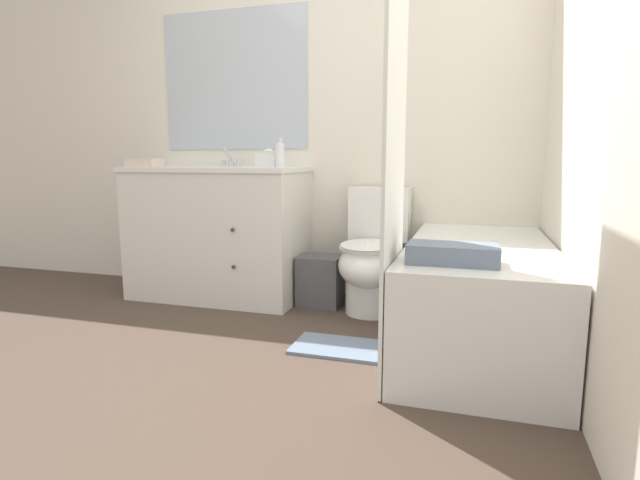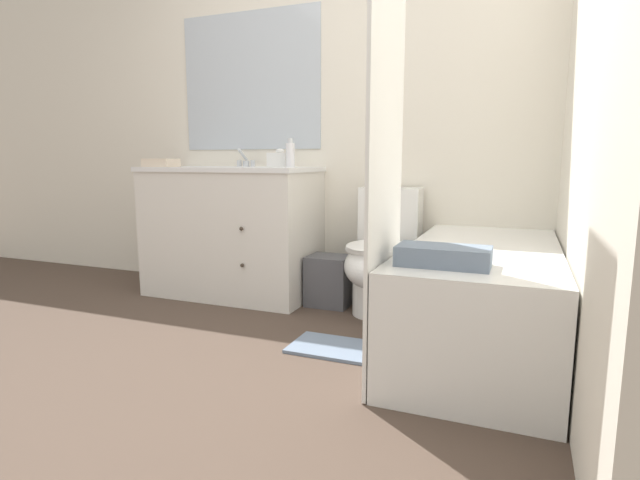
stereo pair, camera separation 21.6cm
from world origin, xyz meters
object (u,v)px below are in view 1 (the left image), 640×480
wastebasket (321,280)px  tissue_box (268,160)px  bathtub (478,295)px  sink_faucet (231,162)px  soap_dispenser (280,154)px  bath_towel_folded (453,254)px  bath_mat (339,347)px  hand_towel_folded (145,163)px  vanity_cabinet (219,231)px  toilet (372,257)px

wastebasket → tissue_box: (-0.37, 0.07, 0.75)m
bathtub → sink_faucet: bearing=158.8°
soap_dispenser → bath_towel_folded: 1.48m
bath_mat → bath_towel_folded: bearing=-25.3°
hand_towel_folded → vanity_cabinet: bearing=22.0°
sink_faucet → bathtub: 1.88m
soap_dispenser → bath_towel_folded: bearing=-40.3°
tissue_box → bath_towel_folded: 1.61m
vanity_cabinet → tissue_box: size_ratio=8.62×
toilet → bath_towel_folded: size_ratio=2.11×
tissue_box → hand_towel_folded: tissue_box is taller
toilet → bath_mat: toilet is taller
wastebasket → soap_dispenser: (-0.25, -0.02, 0.79)m
hand_towel_folded → bath_towel_folded: (1.96, -0.78, -0.35)m
vanity_cabinet → tissue_box: tissue_box is taller
soap_dispenser → bath_towel_folded: (1.08, -0.92, -0.40)m
toilet → hand_towel_folded: 1.58m
toilet → bath_towel_folded: 1.05m
tissue_box → bath_towel_folded: (1.20, -1.01, -0.37)m
vanity_cabinet → soap_dispenser: 0.68m
vanity_cabinet → tissue_box: (0.34, 0.06, 0.47)m
soap_dispenser → sink_faucet: bearing=153.9°
wastebasket → soap_dispenser: bearing=-175.6°
tissue_box → bath_mat: size_ratio=0.30×
soap_dispenser → hand_towel_folded: bearing=-170.9°
bath_mat → sink_faucet: bearing=138.6°
tissue_box → hand_towel_folded: (-0.76, -0.23, -0.02)m
soap_dispenser → vanity_cabinet: bearing=176.1°
bathtub → hand_towel_folded: 2.19m
sink_faucet → wastebasket: size_ratio=0.45×
vanity_cabinet → sink_faucet: sink_faucet is taller
bathtub → hand_towel_folded: hand_towel_folded is taller
toilet → wastebasket: 0.38m
vanity_cabinet → hand_towel_folded: bearing=-158.0°
vanity_cabinet → bath_towel_folded: size_ratio=3.25×
vanity_cabinet → wastebasket: bearing=-0.9°
wastebasket → bath_mat: (0.30, -0.69, -0.15)m
sink_faucet → soap_dispenser: bearing=-26.1°
bathtub → tissue_box: tissue_box is taller
toilet → bathtub: bearing=-33.2°
sink_faucet → toilet: (1.05, -0.24, -0.56)m
toilet → bath_mat: size_ratio=1.66×
vanity_cabinet → bathtub: bearing=-15.2°
tissue_box → soap_dispenser: bearing=-38.2°
bathtub → bath_towel_folded: bath_towel_folded is taller
soap_dispenser → hand_towel_folded: (-0.88, -0.14, -0.05)m
vanity_cabinet → hand_towel_folded: 0.64m
vanity_cabinet → bathtub: vanity_cabinet is taller
toilet → tissue_box: 0.92m
vanity_cabinet → toilet: 1.05m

